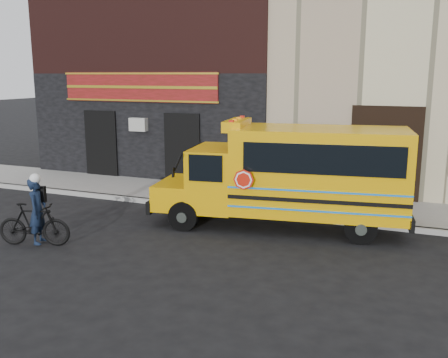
% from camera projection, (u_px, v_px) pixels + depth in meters
% --- Properties ---
extents(ground, '(120.00, 120.00, 0.00)m').
position_uv_depth(ground, '(201.00, 238.00, 12.78)').
color(ground, black).
rests_on(ground, ground).
extents(curb, '(40.00, 0.20, 0.15)m').
position_uv_depth(curb, '(237.00, 210.00, 15.13)').
color(curb, '#989892').
rests_on(curb, ground).
extents(sidewalk, '(40.00, 3.00, 0.15)m').
position_uv_depth(sidewalk, '(253.00, 199.00, 16.49)').
color(sidewalk, gray).
rests_on(sidewalk, ground).
extents(building, '(20.00, 10.70, 12.00)m').
position_uv_depth(building, '(301.00, 26.00, 21.03)').
color(building, '#C5BC93').
rests_on(building, sidewalk).
extents(school_bus, '(7.14, 3.11, 2.92)m').
position_uv_depth(school_bus, '(294.00, 173.00, 13.40)').
color(school_bus, black).
rests_on(school_bus, ground).
extents(bicycle, '(1.86, 1.01, 1.07)m').
position_uv_depth(bicycle, '(34.00, 224.00, 12.16)').
color(bicycle, black).
rests_on(bicycle, ground).
extents(cyclist, '(0.56, 0.69, 1.63)m').
position_uv_depth(cyclist, '(38.00, 213.00, 12.15)').
color(cyclist, '#101C32').
rests_on(cyclist, ground).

